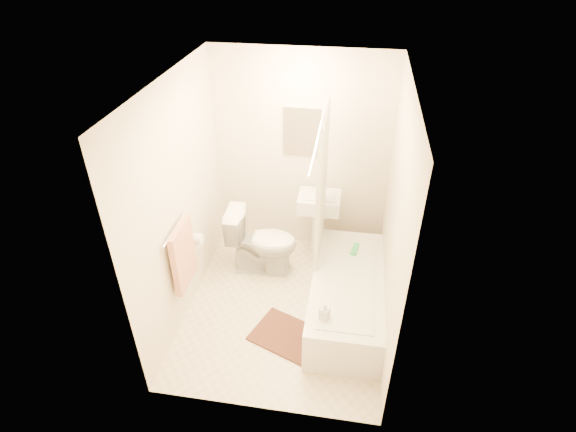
% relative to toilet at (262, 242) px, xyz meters
% --- Properties ---
extents(floor, '(2.40, 2.40, 0.00)m').
position_rel_toilet_xyz_m(floor, '(0.35, -0.58, -0.39)').
color(floor, beige).
rests_on(floor, ground).
extents(ceiling, '(2.40, 2.40, 0.00)m').
position_rel_toilet_xyz_m(ceiling, '(0.35, -0.58, 2.01)').
color(ceiling, white).
rests_on(ceiling, ground).
extents(wall_back, '(2.00, 0.02, 2.40)m').
position_rel_toilet_xyz_m(wall_back, '(0.35, 0.62, 0.81)').
color(wall_back, beige).
rests_on(wall_back, ground).
extents(wall_left, '(0.02, 2.40, 2.40)m').
position_rel_toilet_xyz_m(wall_left, '(-0.65, -0.58, 0.81)').
color(wall_left, beige).
rests_on(wall_left, ground).
extents(wall_right, '(0.02, 2.40, 2.40)m').
position_rel_toilet_xyz_m(wall_right, '(1.35, -0.58, 0.81)').
color(wall_right, beige).
rests_on(wall_right, ground).
extents(mirror, '(0.40, 0.03, 0.55)m').
position_rel_toilet_xyz_m(mirror, '(0.35, 0.60, 1.11)').
color(mirror, white).
rests_on(mirror, wall_back).
extents(curtain_rod, '(0.03, 1.70, 0.03)m').
position_rel_toilet_xyz_m(curtain_rod, '(0.65, -0.48, 1.61)').
color(curtain_rod, silver).
rests_on(curtain_rod, wall_back).
extents(shower_curtain, '(0.04, 0.80, 1.55)m').
position_rel_toilet_xyz_m(shower_curtain, '(0.65, -0.08, 0.83)').
color(shower_curtain, silver).
rests_on(shower_curtain, curtain_rod).
extents(towel_bar, '(0.02, 0.60, 0.02)m').
position_rel_toilet_xyz_m(towel_bar, '(-0.61, -0.83, 0.71)').
color(towel_bar, silver).
rests_on(towel_bar, wall_left).
extents(towel, '(0.06, 0.45, 0.66)m').
position_rel_toilet_xyz_m(towel, '(-0.58, -0.83, 0.39)').
color(towel, '#CC7266').
rests_on(towel, towel_bar).
extents(toilet_paper, '(0.11, 0.12, 0.12)m').
position_rel_toilet_xyz_m(toilet_paper, '(-0.58, -0.46, 0.31)').
color(toilet_paper, white).
rests_on(toilet_paper, wall_left).
extents(toilet, '(0.81, 0.47, 0.78)m').
position_rel_toilet_xyz_m(toilet, '(0.00, 0.00, 0.00)').
color(toilet, white).
rests_on(toilet, floor).
extents(sink, '(0.48, 0.38, 0.93)m').
position_rel_toilet_xyz_m(sink, '(0.60, 0.37, 0.08)').
color(sink, silver).
rests_on(sink, floor).
extents(bathtub, '(0.71, 1.62, 0.46)m').
position_rel_toilet_xyz_m(bathtub, '(0.99, -0.55, -0.16)').
color(bathtub, silver).
rests_on(bathtub, floor).
extents(bath_mat, '(0.78, 0.69, 0.02)m').
position_rel_toilet_xyz_m(bath_mat, '(0.44, -0.97, -0.38)').
color(bath_mat, '#4A271D').
rests_on(bath_mat, floor).
extents(soap_bottle, '(0.11, 0.11, 0.18)m').
position_rel_toilet_xyz_m(soap_bottle, '(0.81, -1.11, 0.16)').
color(soap_bottle, silver).
rests_on(soap_bottle, bathtub).
extents(scrub_brush, '(0.09, 0.21, 0.04)m').
position_rel_toilet_xyz_m(scrub_brush, '(1.04, -0.09, 0.09)').
color(scrub_brush, green).
rests_on(scrub_brush, bathtub).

